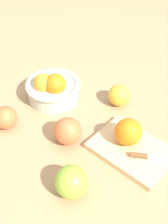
{
  "coord_description": "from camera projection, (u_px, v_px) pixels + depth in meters",
  "views": [
    {
      "loc": [
        0.31,
        -0.53,
        0.62
      ],
      "look_at": [
        -0.03,
        0.02,
        0.04
      ],
      "focal_mm": 46.72,
      "sensor_mm": 36.0,
      "label": 1
    }
  ],
  "objects": [
    {
      "name": "cutting_board",
      "position": [
        131.0,
        150.0,
        0.8
      ],
      "size": [
        0.24,
        0.19,
        0.02
      ],
      "primitive_type": "cube",
      "rotation": [
        0.0,
        0.0,
        -0.17
      ],
      "color": "#DBB77F",
      "rests_on": "ground_plane"
    },
    {
      "name": "ground_plane",
      "position": [
        89.0,
        129.0,
        0.87
      ],
      "size": [
        2.4,
        2.4,
        0.0
      ],
      "primitive_type": "plane",
      "color": "tan"
    },
    {
      "name": "knife",
      "position": [
        151.0,
        157.0,
        0.77
      ],
      "size": [
        0.15,
        0.08,
        0.01
      ],
      "color": "silver",
      "rests_on": "cutting_board"
    },
    {
      "name": "orange_on_board",
      "position": [
        128.0,
        132.0,
        0.79
      ],
      "size": [
        0.08,
        0.08,
        0.08
      ],
      "primitive_type": "sphere",
      "color": "orange",
      "rests_on": "cutting_board"
    },
    {
      "name": "apple_front_center",
      "position": [
        68.0,
        131.0,
        0.81
      ],
      "size": [
        0.08,
        0.08,
        0.08
      ],
      "primitive_type": "sphere",
      "color": "#CC6638",
      "rests_on": "ground_plane"
    },
    {
      "name": "apple_back_center",
      "position": [
        119.0,
        95.0,
        0.94
      ],
      "size": [
        0.07,
        0.07,
        0.07
      ],
      "primitive_type": "sphere",
      "color": "gold",
      "rests_on": "ground_plane"
    },
    {
      "name": "bowl",
      "position": [
        53.0,
        88.0,
        0.95
      ],
      "size": [
        0.18,
        0.18,
        0.1
      ],
      "color": "beige",
      "rests_on": "ground_plane"
    },
    {
      "name": "apple_front_right",
      "position": [
        71.0,
        182.0,
        0.69
      ],
      "size": [
        0.08,
        0.08,
        0.08
      ],
      "primitive_type": "sphere",
      "color": "#8EB738",
      "rests_on": "ground_plane"
    },
    {
      "name": "apple_front_left",
      "position": [
        5.0,
        118.0,
        0.86
      ],
      "size": [
        0.07,
        0.07,
        0.07
      ],
      "primitive_type": "sphere",
      "color": "#CC6638",
      "rests_on": "ground_plane"
    }
  ]
}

